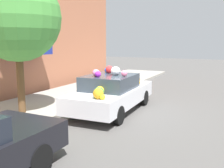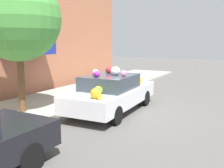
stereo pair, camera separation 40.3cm
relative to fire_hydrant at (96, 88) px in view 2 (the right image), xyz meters
name	(u,v)px [view 2 (the right image)]	position (x,y,z in m)	size (l,w,h in m)	color
ground_plane	(110,111)	(-1.47, -1.51, -0.49)	(60.00, 60.00, 0.00)	#565451
sidewalk_curb	(53,101)	(-1.47, 1.19, -0.42)	(24.00, 3.20, 0.14)	#9E998E
building_facade	(11,30)	(-1.46, 3.41, 2.50)	(18.00, 1.20, 6.04)	#B26B4C
street_tree	(18,18)	(-3.39, 0.86, 2.75)	(2.82, 2.82, 4.52)	brown
fire_hydrant	(96,88)	(0.00, 0.00, 0.00)	(0.20, 0.20, 0.70)	red
art_car	(112,92)	(-1.50, -1.58, 0.23)	(4.40, 1.93, 1.63)	silver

